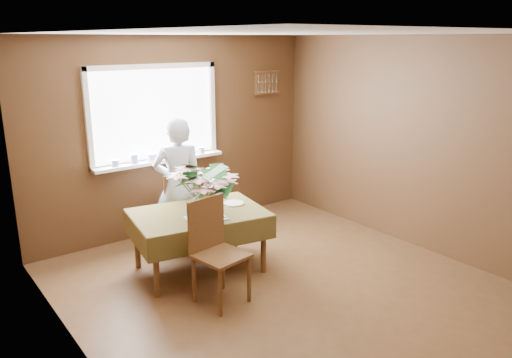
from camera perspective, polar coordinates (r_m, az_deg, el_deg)
floor at (r=5.17m, az=3.77°, el=-12.62°), size 4.50×4.50×0.00m
ceiling at (r=4.55m, az=4.36°, el=16.29°), size 4.50×4.50×0.00m
wall_back at (r=6.52m, az=-9.08°, el=4.94°), size 4.00×0.00×4.00m
wall_left at (r=3.76m, az=-19.68°, el=-3.91°), size 0.00×4.50×4.50m
wall_right at (r=6.18m, az=18.22°, el=3.73°), size 0.00×4.50×4.50m
window_assembly at (r=6.33m, az=-11.28°, el=5.42°), size 1.72×0.20×1.22m
spoon_rack at (r=7.20m, az=1.23°, el=10.97°), size 0.44×0.05×0.33m
dining_table at (r=5.39m, az=-6.56°, el=-4.56°), size 1.52×1.16×0.68m
chair_far at (r=6.11m, az=-8.96°, el=-3.00°), size 0.44×0.44×0.93m
chair_near at (r=4.80m, az=-4.74°, el=-7.71°), size 0.50×0.50×1.01m
seated_woman at (r=5.89m, az=-8.85°, el=-0.72°), size 0.69×0.59×1.60m
flower_bouquet at (r=5.08m, az=-5.99°, el=-0.60°), size 0.64×0.64×0.55m
side_plate at (r=5.59m, az=-2.56°, el=-2.78°), size 0.29×0.29×0.01m
table_knife at (r=5.21m, az=-4.20°, el=-4.19°), size 0.06×0.22×0.00m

